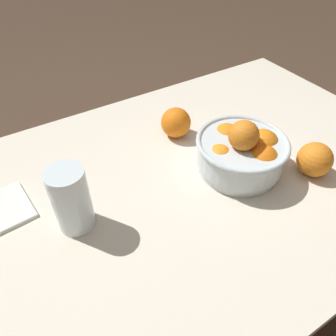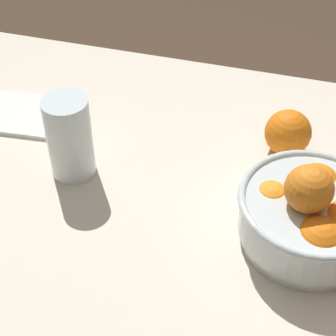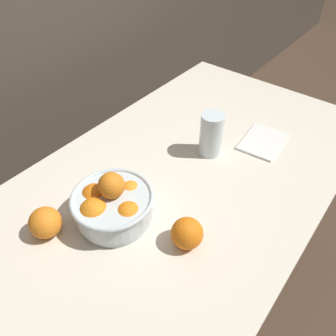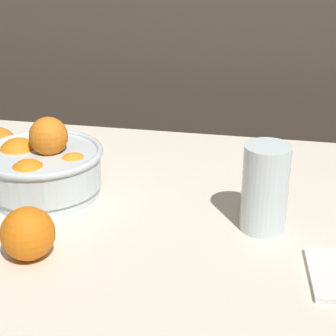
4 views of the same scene
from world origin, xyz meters
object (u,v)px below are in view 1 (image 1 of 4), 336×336
(juice_glass, at_px, (72,203))
(orange_loose_front, at_px, (176,123))
(fruit_bowl, at_px, (242,152))
(orange_loose_near_bowl, at_px, (315,159))

(juice_glass, height_order, orange_loose_front, juice_glass)
(juice_glass, bearing_deg, fruit_bowl, 173.16)
(fruit_bowl, relative_size, juice_glass, 1.48)
(orange_loose_front, bearing_deg, orange_loose_near_bowl, 123.21)
(juice_glass, distance_m, orange_loose_near_bowl, 0.56)
(fruit_bowl, distance_m, orange_loose_front, 0.21)
(orange_loose_near_bowl, bearing_deg, orange_loose_front, -56.79)
(orange_loose_front, bearing_deg, juice_glass, 24.14)
(juice_glass, xyz_separation_m, orange_loose_near_bowl, (-0.54, 0.15, -0.02))
(fruit_bowl, distance_m, orange_loose_near_bowl, 0.17)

